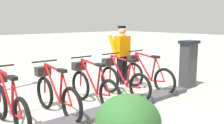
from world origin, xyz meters
TOP-DOWN VIEW (x-y plane):
  - ground_plane at (0.00, 0.00)m, footprint 60.00×60.00m
  - dock_rail_base at (0.00, 0.00)m, footprint 0.44×5.25m
  - payment_kiosk at (0.05, -3.08)m, footprint 0.36×0.52m
  - bike_docked_0 at (0.62, -2.03)m, footprint 1.72×0.54m
  - bike_docked_1 at (0.62, -1.14)m, footprint 1.72×0.54m
  - bike_docked_2 at (0.62, -0.25)m, footprint 1.72×0.54m
  - bike_docked_3 at (0.62, 0.64)m, footprint 1.72×0.54m
  - bike_docked_4 at (0.62, 1.53)m, footprint 1.72×0.54m
  - worker_near_rack at (1.49, -1.97)m, footprint 0.49×0.64m

SIDE VIEW (x-z plane):
  - ground_plane at x=0.00m, z-range 0.00..0.00m
  - dock_rail_base at x=0.00m, z-range 0.00..0.10m
  - bike_docked_0 at x=0.62m, z-range -0.08..0.94m
  - bike_docked_1 at x=0.62m, z-range -0.08..0.94m
  - bike_docked_2 at x=0.62m, z-range -0.08..0.94m
  - bike_docked_3 at x=0.62m, z-range -0.08..0.94m
  - bike_docked_4 at x=0.62m, z-range -0.08..0.94m
  - payment_kiosk at x=0.05m, z-range 0.03..1.31m
  - worker_near_rack at x=1.49m, z-range 0.08..1.74m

